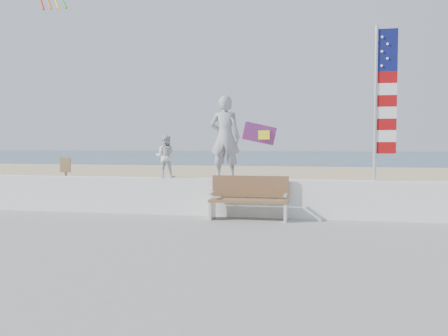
{
  "coord_description": "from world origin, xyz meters",
  "views": [
    {
      "loc": [
        2.37,
        -9.25,
        1.94
      ],
      "look_at": [
        0.2,
        1.8,
        1.35
      ],
      "focal_mm": 38.0,
      "sensor_mm": 36.0,
      "label": 1
    }
  ],
  "objects": [
    {
      "name": "ground",
      "position": [
        0.0,
        0.0,
        0.0
      ],
      "size": [
        220.0,
        220.0,
        0.0
      ],
      "primitive_type": "plane",
      "color": "#2E485C",
      "rests_on": "ground"
    },
    {
      "name": "sand",
      "position": [
        0.0,
        9.0,
        0.04
      ],
      "size": [
        90.0,
        40.0,
        0.08
      ],
      "primitive_type": "cube",
      "color": "tan",
      "rests_on": "ground"
    },
    {
      "name": "boardwalk",
      "position": [
        0.0,
        -4.0,
        0.13
      ],
      "size": [
        50.0,
        12.4,
        0.1
      ],
      "primitive_type": "cube",
      "color": "gray",
      "rests_on": "sand"
    },
    {
      "name": "seawall",
      "position": [
        0.0,
        2.0,
        0.63
      ],
      "size": [
        30.0,
        0.35,
        0.9
      ],
      "primitive_type": "cube",
      "color": "white",
      "rests_on": "boardwalk"
    },
    {
      "name": "adult",
      "position": [
        0.19,
        2.0,
        2.08
      ],
      "size": [
        0.75,
        0.5,
        2.0
      ],
      "primitive_type": "imported",
      "rotation": [
        0.0,
        0.0,
        3.11
      ],
      "color": "#9E9EA3",
      "rests_on": "seawall"
    },
    {
      "name": "child",
      "position": [
        -1.32,
        2.0,
        1.61
      ],
      "size": [
        0.52,
        0.41,
        1.06
      ],
      "primitive_type": "imported",
      "rotation": [
        0.0,
        0.0,
        3.16
      ],
      "color": "silver",
      "rests_on": "seawall"
    },
    {
      "name": "bench",
      "position": [
        0.84,
        1.55,
        0.69
      ],
      "size": [
        1.8,
        0.57,
        1.0
      ],
      "color": "olive",
      "rests_on": "boardwalk"
    },
    {
      "name": "flag",
      "position": [
        3.79,
        2.0,
        2.99
      ],
      "size": [
        0.5,
        0.08,
        3.5
      ],
      "color": "silver",
      "rests_on": "seawall"
    },
    {
      "name": "parafoil_kite",
      "position": [
        0.63,
        5.31,
        2.23
      ],
      "size": [
        1.11,
        0.53,
        0.74
      ],
      "color": "red",
      "rests_on": "ground"
    },
    {
      "name": "sign",
      "position": [
        -4.57,
        2.95,
        0.94
      ],
      "size": [
        0.32,
        0.07,
        1.46
      ],
      "color": "olive",
      "rests_on": "sand"
    }
  ]
}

